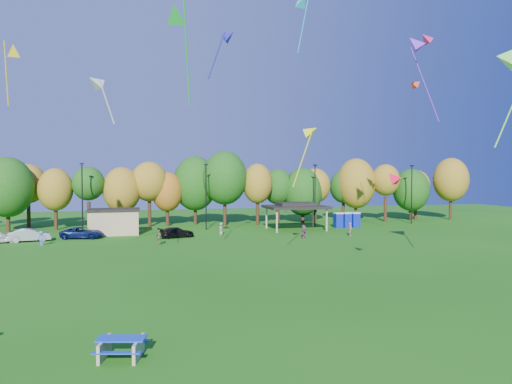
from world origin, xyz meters
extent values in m
plane|color=#19600F|center=(0.00, 0.00, 0.00)|extent=(160.00, 160.00, 0.00)
cylinder|color=black|center=(-23.75, 44.20, 1.78)|extent=(0.50, 0.50, 3.56)
ellipsoid|color=#144C0F|center=(-23.75, 44.20, 5.94)|extent=(6.62, 6.62, 8.00)
cylinder|color=black|center=(-22.13, 48.25, 1.90)|extent=(0.50, 0.50, 3.79)
ellipsoid|color=olive|center=(-22.13, 48.25, 6.32)|extent=(4.94, 4.94, 5.58)
cylinder|color=black|center=(-18.02, 45.01, 1.67)|extent=(0.50, 0.50, 3.34)
ellipsoid|color=olive|center=(-18.02, 45.01, 5.56)|extent=(4.61, 4.61, 5.88)
cylinder|color=black|center=(-13.72, 44.85, 1.91)|extent=(0.50, 0.50, 3.82)
ellipsoid|color=#144C0F|center=(-13.72, 44.85, 6.36)|extent=(4.43, 4.43, 4.73)
cylinder|color=black|center=(-9.30, 45.50, 1.63)|extent=(0.50, 0.50, 3.25)
ellipsoid|color=olive|center=(-9.30, 45.50, 5.42)|extent=(5.33, 5.33, 6.53)
cylinder|color=black|center=(-5.45, 46.07, 1.98)|extent=(0.50, 0.50, 3.96)
ellipsoid|color=olive|center=(-5.45, 46.07, 6.61)|extent=(5.31, 5.31, 5.82)
cylinder|color=black|center=(-2.85, 46.34, 1.52)|extent=(0.50, 0.50, 3.05)
ellipsoid|color=#995914|center=(-2.85, 46.34, 5.08)|extent=(4.54, 4.54, 5.87)
cylinder|color=black|center=(1.42, 47.53, 1.89)|extent=(0.50, 0.50, 3.77)
ellipsoid|color=#144C0F|center=(1.42, 47.53, 6.29)|extent=(6.69, 6.69, 8.35)
cylinder|color=black|center=(5.46, 44.54, 2.14)|extent=(0.50, 0.50, 4.28)
ellipsoid|color=#144C0F|center=(5.46, 44.54, 7.14)|extent=(6.64, 6.64, 8.01)
cylinder|color=black|center=(10.41, 44.21, 1.88)|extent=(0.50, 0.50, 3.76)
ellipsoid|color=olive|center=(10.41, 44.21, 6.27)|extent=(4.49, 4.49, 6.02)
cylinder|color=black|center=(14.29, 46.25, 1.72)|extent=(0.50, 0.50, 3.43)
ellipsoid|color=#144C0F|center=(14.29, 46.25, 5.72)|extent=(4.77, 4.77, 5.63)
cylinder|color=black|center=(18.11, 45.40, 1.48)|extent=(0.50, 0.50, 2.95)
ellipsoid|color=#144C0F|center=(18.11, 45.40, 4.92)|extent=(6.14, 6.14, 7.54)
cylinder|color=black|center=(20.39, 45.86, 1.76)|extent=(0.50, 0.50, 3.52)
ellipsoid|color=olive|center=(20.39, 45.86, 5.87)|extent=(4.78, 4.78, 5.53)
cylinder|color=black|center=(26.06, 47.51, 1.69)|extent=(0.50, 0.50, 3.39)
ellipsoid|color=#144C0F|center=(26.06, 47.51, 5.64)|extent=(4.54, 4.54, 5.46)
cylinder|color=black|center=(27.70, 46.23, 1.86)|extent=(0.50, 0.50, 3.72)
ellipsoid|color=olive|center=(27.70, 46.23, 6.20)|extent=(6.32, 6.32, 8.24)
cylinder|color=black|center=(31.99, 44.27, 2.03)|extent=(0.50, 0.50, 4.06)
ellipsoid|color=olive|center=(31.99, 44.27, 6.77)|extent=(4.50, 4.50, 5.13)
cylinder|color=black|center=(37.07, 44.81, 1.53)|extent=(0.50, 0.50, 3.05)
ellipsoid|color=#144C0F|center=(37.07, 44.81, 5.09)|extent=(5.97, 5.97, 7.05)
cylinder|color=black|center=(38.98, 46.35, 1.78)|extent=(0.50, 0.50, 3.55)
ellipsoid|color=olive|center=(38.98, 46.35, 5.92)|extent=(4.60, 4.60, 4.99)
cylinder|color=black|center=(44.51, 44.51, 2.03)|extent=(0.50, 0.50, 4.07)
ellipsoid|color=olive|center=(44.51, 44.51, 6.78)|extent=(5.83, 5.83, 7.42)
cylinder|color=black|center=(-14.00, 40.00, 4.50)|extent=(0.16, 0.16, 9.00)
cube|color=black|center=(-14.00, 40.00, 9.00)|extent=(0.50, 0.25, 0.18)
cylinder|color=black|center=(2.00, 40.00, 4.50)|extent=(0.16, 0.16, 9.00)
cube|color=black|center=(2.00, 40.00, 9.00)|extent=(0.50, 0.25, 0.18)
cylinder|color=black|center=(18.00, 40.00, 4.50)|extent=(0.16, 0.16, 9.00)
cube|color=black|center=(18.00, 40.00, 9.00)|extent=(0.50, 0.25, 0.18)
cylinder|color=black|center=(34.00, 40.00, 4.50)|extent=(0.16, 0.16, 9.00)
cube|color=black|center=(34.00, 40.00, 9.00)|extent=(0.50, 0.25, 0.18)
cube|color=tan|center=(-10.00, 38.00, 1.50)|extent=(6.00, 4.00, 3.00)
cube|color=black|center=(-10.00, 38.00, 3.12)|extent=(6.30, 4.30, 0.25)
cylinder|color=tan|center=(10.50, 34.50, 1.50)|extent=(0.24, 0.24, 3.00)
cylinder|color=tan|center=(17.50, 34.50, 1.50)|extent=(0.24, 0.24, 3.00)
cylinder|color=tan|center=(10.50, 39.50, 1.50)|extent=(0.24, 0.24, 3.00)
cylinder|color=tan|center=(17.50, 39.50, 1.50)|extent=(0.24, 0.24, 3.00)
cube|color=black|center=(14.00, 37.00, 3.15)|extent=(8.20, 6.20, 0.35)
cube|color=black|center=(14.00, 37.00, 3.55)|extent=(5.00, 3.50, 0.45)
cube|color=#0C1FA7|center=(20.74, 37.89, 1.00)|extent=(1.10, 1.10, 2.00)
cube|color=silver|center=(20.74, 37.89, 2.09)|extent=(1.15, 1.15, 0.18)
cube|color=#0C1FA7|center=(22.04, 37.83, 1.00)|extent=(1.10, 1.10, 2.00)
cube|color=silver|center=(22.04, 37.83, 2.09)|extent=(1.15, 1.15, 0.18)
cube|color=#0C1FA7|center=(23.34, 37.78, 1.00)|extent=(1.10, 1.10, 2.00)
cube|color=silver|center=(23.34, 37.78, 2.09)|extent=(1.15, 1.15, 0.18)
cube|color=tan|center=(-8.33, -3.04, 0.39)|extent=(0.50, 1.54, 0.77)
cube|color=tan|center=(-6.98, -3.38, 0.39)|extent=(0.50, 1.54, 0.77)
cube|color=#153EBE|center=(-7.65, -3.21, 0.80)|extent=(2.06, 1.25, 0.06)
cube|color=#153EBE|center=(-7.81, -3.85, 0.47)|extent=(1.93, 0.73, 0.05)
cube|color=#153EBE|center=(-7.49, -2.57, 0.47)|extent=(1.93, 0.73, 0.05)
imported|color=#A9A9AE|center=(-18.92, 33.74, 0.74)|extent=(4.70, 2.39, 1.48)
imported|color=#0D1953|center=(-13.48, 34.95, 0.68)|extent=(5.20, 3.05, 1.36)
imported|color=black|center=(-2.59, 32.95, 0.63)|extent=(4.63, 2.91, 1.25)
imported|color=olive|center=(-4.87, 27.36, 0.84)|extent=(0.88, 1.05, 1.67)
imported|color=#72895D|center=(3.02, 33.95, 0.79)|extent=(0.55, 0.80, 1.59)
imported|color=#A1437E|center=(11.91, 28.25, 0.81)|extent=(0.73, 1.57, 1.63)
imported|color=#536DB7|center=(-17.03, 30.08, 0.78)|extent=(1.15, 0.92, 1.56)
imported|color=#BA576A|center=(18.36, 29.12, 0.83)|extent=(0.68, 0.73, 1.67)
cone|color=#D4235F|center=(20.91, 17.96, 21.14)|extent=(1.78, 1.41, 1.66)
cone|color=green|center=(-4.38, 9.68, 18.56)|extent=(1.96, 2.31, 2.01)
cylinder|color=green|center=(-3.84, 7.65, 15.41)|extent=(0.74, 2.43, 6.61)
cone|color=#28C4FF|center=(9.55, 22.63, 25.44)|extent=(1.80, 2.08, 1.83)
cylinder|color=#28C4FF|center=(9.09, 20.89, 22.74)|extent=(0.65, 2.10, 5.67)
cone|color=#B4B4B4|center=(-9.67, 9.79, 13.63)|extent=(1.70, 1.61, 1.39)
cylinder|color=#B4B4B4|center=(-8.91, 9.31, 12.28)|extent=(1.00, 0.68, 2.85)
cone|color=navy|center=(0.47, 15.50, 19.09)|extent=(1.76, 1.54, 1.49)
cylinder|color=navy|center=(-0.66, 15.11, 17.29)|extent=(1.41, 0.58, 3.79)
cone|color=#F83B1D|center=(23.40, 23.12, 17.73)|extent=(1.46, 1.11, 1.48)
cone|color=yellow|center=(7.03, 13.39, 11.11)|extent=(1.95, 1.92, 1.59)
cylinder|color=yellow|center=(5.91, 12.40, 8.86)|extent=(1.42, 1.27, 4.73)
cone|color=#7C29DB|center=(18.85, 16.82, 20.18)|extent=(2.62, 2.43, 2.08)
cylinder|color=#7C29DB|center=(20.92, 18.04, 16.58)|extent=(2.49, 1.52, 7.55)
cone|color=yellow|center=(-16.72, 18.97, 17.67)|extent=(1.26, 1.58, 1.43)
cylinder|color=yellow|center=(-16.91, 17.48, 15.42)|extent=(0.33, 1.80, 4.73)
cone|color=#FF0E34|center=(10.91, 7.25, 7.29)|extent=(1.58, 1.65, 1.32)
camera|label=1|loc=(-6.90, -22.27, 7.40)|focal=32.00mm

